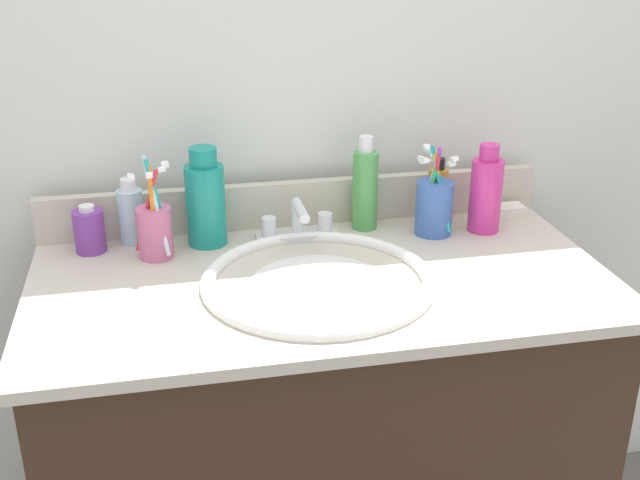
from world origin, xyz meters
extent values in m
cube|color=#382316|center=(0.00, 0.00, 0.36)|extent=(0.97, 0.48, 0.73)
cube|color=beige|center=(0.00, 0.00, 0.74)|extent=(1.01, 0.53, 0.02)
cube|color=beige|center=(0.00, 0.25, 0.79)|extent=(1.01, 0.02, 0.09)
cube|color=silver|center=(0.00, 0.31, 0.65)|extent=(2.11, 0.04, 1.30)
torus|color=white|center=(-0.01, -0.02, 0.75)|extent=(0.40, 0.40, 0.02)
ellipsoid|color=white|center=(-0.01, -0.02, 0.71)|extent=(0.35, 0.35, 0.11)
cylinder|color=#B2B5BA|center=(-0.01, -0.02, 0.67)|extent=(0.04, 0.04, 0.01)
cube|color=silver|center=(-0.01, 0.18, 0.75)|extent=(0.16, 0.05, 0.01)
cylinder|color=silver|center=(-0.01, 0.18, 0.79)|extent=(0.02, 0.02, 0.06)
cylinder|color=silver|center=(-0.01, 0.14, 0.82)|extent=(0.02, 0.09, 0.02)
cylinder|color=silver|center=(-0.07, 0.18, 0.78)|extent=(0.03, 0.03, 0.04)
cylinder|color=silver|center=(0.04, 0.18, 0.78)|extent=(0.03, 0.03, 0.04)
cylinder|color=#4C9E4C|center=(0.13, 0.20, 0.83)|extent=(0.05, 0.05, 0.16)
cylinder|color=white|center=(0.13, 0.20, 0.92)|extent=(0.03, 0.03, 0.03)
cylinder|color=teal|center=(-0.18, 0.19, 0.83)|extent=(0.07, 0.07, 0.15)
cylinder|color=teal|center=(-0.18, 0.19, 0.92)|extent=(0.05, 0.05, 0.03)
cylinder|color=silver|center=(-0.32, 0.22, 0.80)|extent=(0.05, 0.05, 0.11)
cylinder|color=white|center=(-0.32, 0.22, 0.86)|extent=(0.03, 0.03, 0.02)
cylinder|color=#D8338C|center=(0.36, 0.14, 0.82)|extent=(0.06, 0.06, 0.14)
cylinder|color=#D8338C|center=(0.36, 0.14, 0.91)|extent=(0.04, 0.04, 0.03)
cylinder|color=#7A3899|center=(-0.40, 0.20, 0.79)|extent=(0.06, 0.06, 0.08)
cylinder|color=white|center=(-0.40, 0.20, 0.83)|extent=(0.03, 0.03, 0.01)
cylinder|color=gold|center=(0.29, 0.23, 0.80)|extent=(0.04, 0.04, 0.11)
cylinder|color=black|center=(0.29, 0.23, 0.87)|extent=(0.02, 0.02, 0.02)
cylinder|color=#D16693|center=(-0.28, 0.15, 0.80)|extent=(0.06, 0.06, 0.09)
cylinder|color=orange|center=(-0.28, 0.13, 0.84)|extent=(0.01, 0.03, 0.17)
cube|color=white|center=(-0.28, 0.12, 0.91)|extent=(0.01, 0.02, 0.01)
cylinder|color=#26B2B2|center=(-0.27, 0.15, 0.85)|extent=(0.04, 0.01, 0.18)
cube|color=white|center=(-0.25, 0.15, 0.92)|extent=(0.01, 0.02, 0.01)
cylinder|color=#D8333F|center=(-0.29, 0.15, 0.84)|extent=(0.05, 0.02, 0.16)
cube|color=white|center=(-0.31, 0.15, 0.90)|extent=(0.01, 0.02, 0.01)
cylinder|color=white|center=(-0.27, 0.14, 0.85)|extent=(0.04, 0.05, 0.18)
cube|color=white|center=(-0.26, 0.11, 0.92)|extent=(0.01, 0.02, 0.01)
cylinder|color=#3F66B7|center=(0.25, 0.15, 0.80)|extent=(0.07, 0.07, 0.11)
cylinder|color=#D8333F|center=(0.26, 0.16, 0.84)|extent=(0.02, 0.06, 0.15)
cube|color=white|center=(0.26, 0.19, 0.89)|extent=(0.01, 0.02, 0.01)
cylinder|color=#B23FBF|center=(0.25, 0.16, 0.84)|extent=(0.02, 0.05, 0.17)
cube|color=white|center=(0.24, 0.18, 0.91)|extent=(0.01, 0.02, 0.01)
cylinder|color=white|center=(0.24, 0.15, 0.83)|extent=(0.04, 0.02, 0.15)
cube|color=white|center=(0.23, 0.16, 0.90)|extent=(0.01, 0.02, 0.01)
cylinder|color=green|center=(0.24, 0.14, 0.84)|extent=(0.04, 0.03, 0.16)
cube|color=white|center=(0.23, 0.13, 0.90)|extent=(0.01, 0.02, 0.01)
cylinder|color=yellow|center=(0.26, 0.14, 0.84)|extent=(0.03, 0.04, 0.15)
cube|color=white|center=(0.27, 0.12, 0.90)|extent=(0.01, 0.02, 0.01)
cylinder|color=#26B2B2|center=(0.26, 0.14, 0.84)|extent=(0.04, 0.05, 0.16)
cube|color=white|center=(0.28, 0.12, 0.91)|extent=(0.01, 0.02, 0.01)
cube|color=white|center=(0.44, 0.20, 0.76)|extent=(0.06, 0.04, 0.02)
camera|label=1|loc=(-0.25, -1.21, 1.35)|focal=44.19mm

